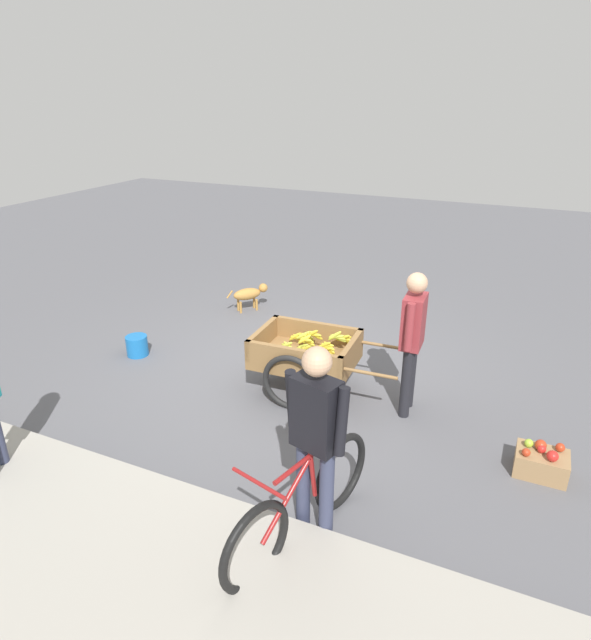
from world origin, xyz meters
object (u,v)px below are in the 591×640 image
(fruit_cart, at_px, (307,355))
(apple_crate, at_px, (541,462))
(cyclist_person, at_px, (316,428))
(vendor_person, at_px, (413,332))
(bicycle, at_px, (302,504))
(plastic_bucket, at_px, (137,346))
(dog, at_px, (250,294))

(fruit_cart, relative_size, apple_crate, 3.82)
(fruit_cart, bearing_deg, cyclist_person, 114.88)
(fruit_cart, xyz_separation_m, vendor_person, (-1.14, -0.04, 0.48))
(vendor_person, relative_size, cyclist_person, 0.98)
(bicycle, height_order, cyclist_person, cyclist_person)
(plastic_bucket, height_order, apple_crate, apple_crate)
(fruit_cart, xyz_separation_m, dog, (1.77, -1.88, -0.17))
(cyclist_person, height_order, apple_crate, cyclist_person)
(fruit_cart, relative_size, bicycle, 1.04)
(apple_crate, bearing_deg, cyclist_person, 42.33)
(cyclist_person, bearing_deg, apple_crate, -137.67)
(bicycle, height_order, apple_crate, bicycle)
(dog, height_order, apple_crate, dog)
(bicycle, relative_size, dog, 2.98)
(fruit_cart, bearing_deg, plastic_bucket, 2.11)
(bicycle, distance_m, dog, 4.75)
(fruit_cart, height_order, apple_crate, fruit_cart)
(bicycle, height_order, plastic_bucket, bicycle)
(bicycle, xyz_separation_m, cyclist_person, (-0.04, -0.15, 0.59))
(vendor_person, distance_m, cyclist_person, 1.99)
(bicycle, bearing_deg, cyclist_person, -105.15)
(bicycle, bearing_deg, dog, -56.47)
(vendor_person, xyz_separation_m, bicycle, (0.28, 2.12, -0.56))
(fruit_cart, xyz_separation_m, plastic_bucket, (2.34, 0.09, -0.31))
(dog, bearing_deg, apple_crate, 150.76)
(fruit_cart, height_order, vendor_person, vendor_person)
(cyclist_person, distance_m, dog, 4.70)
(bicycle, height_order, dog, bicycle)
(vendor_person, distance_m, bicycle, 2.22)
(cyclist_person, height_order, plastic_bucket, cyclist_person)
(fruit_cart, xyz_separation_m, apple_crate, (-2.48, 0.50, -0.31))
(fruit_cart, xyz_separation_m, bicycle, (-0.86, 2.08, -0.09))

